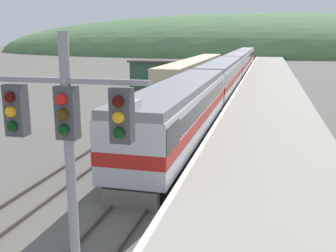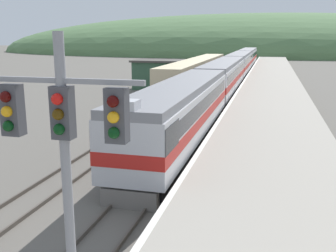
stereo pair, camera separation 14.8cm
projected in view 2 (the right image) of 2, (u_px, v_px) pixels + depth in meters
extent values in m
cube|color=#4C443D|center=(238.00, 73.00, 71.45)|extent=(0.08, 180.00, 0.16)
cube|color=#4C443D|center=(246.00, 73.00, 71.10)|extent=(0.08, 180.00, 0.16)
cube|color=#4C443D|center=(215.00, 72.00, 72.47)|extent=(0.08, 180.00, 0.16)
cube|color=#4C443D|center=(223.00, 72.00, 72.12)|extent=(0.08, 180.00, 0.16)
cube|color=#9E9689|center=(271.00, 84.00, 51.03)|extent=(7.11, 140.00, 0.96)
cube|color=silver|center=(245.00, 80.00, 51.77)|extent=(0.24, 140.00, 0.01)
ellipsoid|color=#517547|center=(259.00, 53.00, 159.16)|extent=(225.43, 101.44, 30.87)
cube|color=#385B42|center=(162.00, 75.00, 50.04)|extent=(6.76, 4.33, 3.43)
cube|color=#47423D|center=(162.00, 61.00, 49.63)|extent=(7.26, 4.83, 0.24)
cube|color=black|center=(182.00, 138.00, 24.26)|extent=(2.44, 18.14, 0.85)
cube|color=#BCBCC1|center=(182.00, 111.00, 23.87)|extent=(2.97, 19.30, 2.63)
cube|color=red|center=(182.00, 114.00, 23.92)|extent=(3.00, 19.32, 0.58)
cube|color=black|center=(182.00, 101.00, 23.74)|extent=(3.00, 18.14, 0.79)
cube|color=slate|center=(183.00, 86.00, 23.53)|extent=(2.79, 19.30, 0.40)
cube|color=black|center=(136.00, 135.00, 15.71)|extent=(3.01, 2.20, 1.05)
cube|color=#BCBCC1|center=(130.00, 105.00, 14.77)|extent=(0.64, 0.80, 0.36)
cube|color=slate|center=(130.00, 199.00, 15.36)|extent=(2.32, 0.40, 0.77)
cube|color=black|center=(223.00, 92.00, 44.38)|extent=(2.44, 20.28, 0.85)
cube|color=#BCBCC1|center=(224.00, 77.00, 43.99)|extent=(2.97, 21.57, 2.63)
cube|color=red|center=(224.00, 78.00, 44.04)|extent=(3.00, 21.59, 0.58)
cube|color=black|center=(224.00, 71.00, 43.86)|extent=(3.00, 20.28, 0.79)
cube|color=slate|center=(224.00, 63.00, 43.65)|extent=(2.79, 21.57, 0.40)
cube|color=black|center=(239.00, 74.00, 65.58)|extent=(2.44, 20.28, 0.85)
cube|color=#BCBCC1|center=(240.00, 63.00, 65.19)|extent=(2.97, 21.57, 2.63)
cube|color=red|center=(240.00, 65.00, 65.23)|extent=(3.00, 21.59, 0.58)
cube|color=black|center=(240.00, 60.00, 65.06)|extent=(3.00, 20.28, 0.79)
cube|color=slate|center=(240.00, 54.00, 64.85)|extent=(2.79, 21.57, 0.40)
cube|color=black|center=(247.00, 65.00, 86.77)|extent=(2.44, 20.28, 0.85)
cube|color=#BCBCC1|center=(248.00, 57.00, 86.38)|extent=(2.97, 21.57, 2.63)
cube|color=red|center=(248.00, 58.00, 86.43)|extent=(3.00, 21.59, 0.58)
cube|color=black|center=(248.00, 54.00, 86.25)|extent=(3.00, 20.28, 0.79)
cube|color=slate|center=(248.00, 50.00, 86.04)|extent=(2.79, 21.57, 0.40)
cube|color=black|center=(197.00, 85.00, 51.32)|extent=(2.46, 31.00, 0.80)
cube|color=beige|center=(197.00, 70.00, 50.90)|extent=(2.90, 32.30, 2.88)
cylinder|color=gray|center=(68.00, 202.00, 7.86)|extent=(0.20, 0.20, 6.68)
cube|color=gray|center=(61.00, 81.00, 7.32)|extent=(3.30, 0.10, 0.10)
cube|color=#424247|center=(12.00, 110.00, 7.72)|extent=(0.40, 0.28, 1.02)
sphere|color=#3C0504|center=(5.00, 97.00, 7.49)|extent=(0.22, 0.22, 0.22)
sphere|color=orange|center=(7.00, 112.00, 7.56)|extent=(0.22, 0.22, 0.22)
sphere|color=black|center=(8.00, 126.00, 7.62)|extent=(0.22, 0.22, 0.22)
cube|color=#424247|center=(63.00, 113.00, 7.45)|extent=(0.40, 0.28, 1.02)
sphere|color=red|center=(57.00, 99.00, 7.22)|extent=(0.22, 0.22, 0.22)
sphere|color=#412C05|center=(58.00, 114.00, 7.29)|extent=(0.22, 0.22, 0.22)
sphere|color=black|center=(59.00, 129.00, 7.35)|extent=(0.22, 0.22, 0.22)
cube|color=#424247|center=(117.00, 115.00, 7.18)|extent=(0.40, 0.28, 1.02)
sphere|color=#3C0504|center=(113.00, 102.00, 6.95)|extent=(0.22, 0.22, 0.22)
sphere|color=orange|center=(113.00, 117.00, 7.02)|extent=(0.22, 0.22, 0.22)
sphere|color=black|center=(114.00, 133.00, 7.08)|extent=(0.22, 0.22, 0.22)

